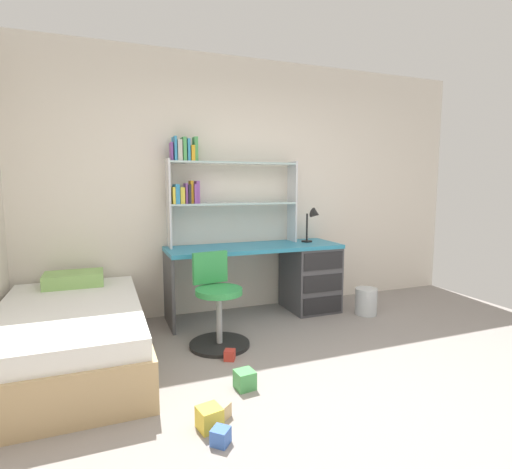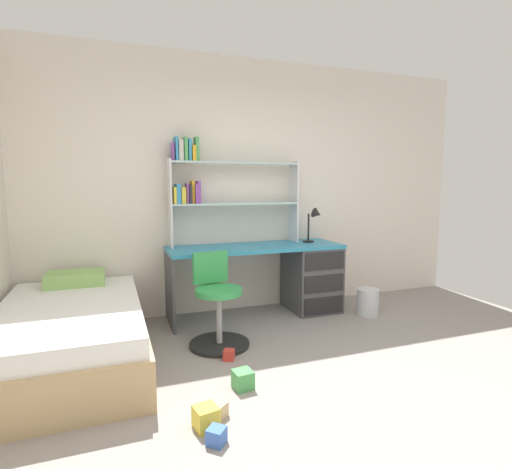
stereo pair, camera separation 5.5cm
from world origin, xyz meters
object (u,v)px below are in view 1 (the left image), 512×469
object	(u,v)px
toy_block_blue_1	(221,436)
toy_block_yellow_0	(209,418)
toy_block_green_2	(245,380)
bed_platform	(71,335)
bookshelf_hutch	(214,183)
toy_block_red_4	(230,355)
desk	(296,273)
waste_bin	(366,301)
toy_block_natural_3	(222,410)
desk_lamp	(314,219)
swivel_chair	(218,309)

from	to	relation	value
toy_block_blue_1	toy_block_yellow_0	bearing A→B (deg)	97.41
toy_block_yellow_0	toy_block_green_2	bearing A→B (deg)	46.17
bed_platform	toy_block_blue_1	size ratio (longest dim) A/B	20.35
bookshelf_hutch	toy_block_blue_1	xyz separation A→B (m)	(-0.55, -2.10, -1.35)
toy_block_red_4	bookshelf_hutch	bearing A→B (deg)	80.44
desk	toy_block_blue_1	xyz separation A→B (m)	(-1.42, -1.92, -0.37)
waste_bin	toy_block_natural_3	xyz separation A→B (m)	(-1.99, -1.29, -0.10)
bed_platform	waste_bin	distance (m)	2.88
desk_lamp	waste_bin	world-z (taller)	desk_lamp
waste_bin	toy_block_green_2	world-z (taller)	waste_bin
toy_block_green_2	toy_block_natural_3	bearing A→B (deg)	-131.83
bed_platform	toy_block_red_4	world-z (taller)	bed_platform
desk	toy_block_blue_1	size ratio (longest dim) A/B	20.37
toy_block_red_4	toy_block_yellow_0	bearing A→B (deg)	-114.71
toy_block_red_4	bed_platform	bearing A→B (deg)	163.33
desk	waste_bin	bearing A→B (deg)	-31.23
toy_block_blue_1	toy_block_red_4	world-z (taller)	toy_block_blue_1
toy_block_natural_3	toy_block_green_2	bearing A→B (deg)	48.17
toy_block_yellow_0	toy_block_natural_3	bearing A→B (deg)	40.36
bed_platform	toy_block_yellow_0	bearing A→B (deg)	-56.00
toy_block_green_2	toy_block_red_4	world-z (taller)	toy_block_green_2
bookshelf_hutch	waste_bin	xyz separation A→B (m)	(1.52, -0.57, -1.26)
waste_bin	toy_block_natural_3	distance (m)	2.37
desk	waste_bin	world-z (taller)	desk
toy_block_blue_1	waste_bin	bearing A→B (deg)	36.55
toy_block_green_2	toy_block_red_4	distance (m)	0.47
desk_lamp	bed_platform	world-z (taller)	desk_lamp
desk_lamp	bed_platform	bearing A→B (deg)	-165.89
bed_platform	waste_bin	xyz separation A→B (m)	(2.87, 0.21, -0.10)
desk_lamp	toy_block_blue_1	world-z (taller)	desk_lamp
bookshelf_hutch	swivel_chair	bearing A→B (deg)	-103.58
toy_block_green_2	toy_block_blue_1	bearing A→B (deg)	-121.95
swivel_chair	toy_block_blue_1	bearing A→B (deg)	-105.14
bookshelf_hutch	toy_block_green_2	size ratio (longest dim) A/B	11.08
desk	desk_lamp	bearing A→B (deg)	3.62
bed_platform	toy_block_yellow_0	world-z (taller)	bed_platform
desk_lamp	toy_block_red_4	world-z (taller)	desk_lamp
swivel_chair	toy_block_blue_1	distance (m)	1.38
bed_platform	toy_block_yellow_0	distance (m)	1.42
bookshelf_hutch	toy_block_green_2	bearing A→B (deg)	-98.10
desk	toy_block_yellow_0	bearing A→B (deg)	-129.15
toy_block_natural_3	waste_bin	bearing A→B (deg)	32.99
bed_platform	toy_block_yellow_0	size ratio (longest dim) A/B	14.33
toy_block_blue_1	toy_block_red_4	size ratio (longest dim) A/B	1.08
bed_platform	toy_block_green_2	xyz separation A→B (m)	(1.13, -0.81, -0.18)
toy_block_red_4	toy_block_blue_1	bearing A→B (deg)	-110.04
desk_lamp	toy_block_blue_1	bearing A→B (deg)	-130.14
bed_platform	waste_bin	world-z (taller)	bed_platform
toy_block_blue_1	bed_platform	bearing A→B (deg)	121.36
toy_block_natural_3	toy_block_red_4	world-z (taller)	toy_block_natural_3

